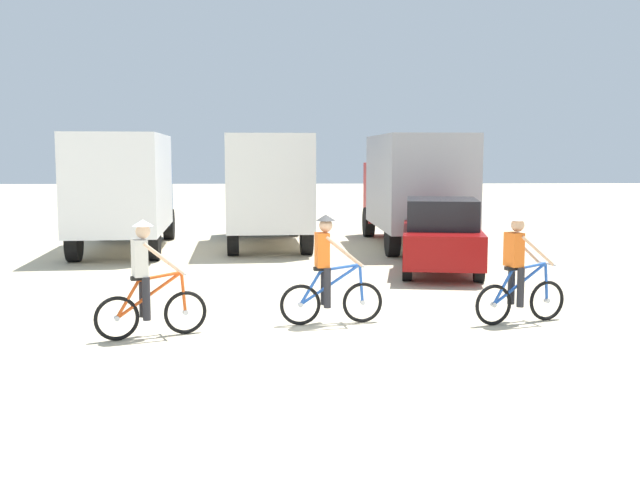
# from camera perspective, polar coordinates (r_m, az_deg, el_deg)

# --- Properties ---
(ground_plane) EXTENTS (120.00, 120.00, 0.00)m
(ground_plane) POSITION_cam_1_polar(r_m,az_deg,el_deg) (11.44, 0.55, -7.67)
(ground_plane) COLOR beige
(box_truck_avon_van) EXTENTS (2.90, 6.92, 3.35)m
(box_truck_avon_van) POSITION_cam_1_polar(r_m,az_deg,el_deg) (22.66, -14.53, 3.96)
(box_truck_avon_van) COLOR white
(box_truck_avon_van) RESTS_ON ground
(box_truck_white_box) EXTENTS (2.83, 6.90, 3.35)m
(box_truck_white_box) POSITION_cam_1_polar(r_m,az_deg,el_deg) (23.18, -4.04, 4.21)
(box_truck_white_box) COLOR white
(box_truck_white_box) RESTS_ON ground
(box_truck_grey_hauler) EXTENTS (2.59, 6.82, 3.35)m
(box_truck_grey_hauler) POSITION_cam_1_polar(r_m,az_deg,el_deg) (23.09, 7.11, 4.16)
(box_truck_grey_hauler) COLOR #9E9EA3
(box_truck_grey_hauler) RESTS_ON ground
(sedan_parked) EXTENTS (2.38, 4.42, 1.76)m
(sedan_parked) POSITION_cam_1_polar(r_m,az_deg,el_deg) (18.05, 9.12, 0.33)
(sedan_parked) COLOR maroon
(sedan_parked) RESTS_ON ground
(cyclist_orange_shirt) EXTENTS (1.62, 0.78, 1.82)m
(cyclist_orange_shirt) POSITION_cam_1_polar(r_m,az_deg,el_deg) (11.81, -12.92, -3.19)
(cyclist_orange_shirt) COLOR black
(cyclist_orange_shirt) RESTS_ON ground
(cyclist_cowboy_hat) EXTENTS (1.72, 0.54, 1.82)m
(cyclist_cowboy_hat) POSITION_cam_1_polar(r_m,az_deg,el_deg) (12.43, 0.62, -2.54)
(cyclist_cowboy_hat) COLOR black
(cyclist_cowboy_hat) RESTS_ON ground
(cyclist_near_camera) EXTENTS (1.66, 0.70, 1.82)m
(cyclist_near_camera) POSITION_cam_1_polar(r_m,az_deg,el_deg) (12.92, 14.73, -2.41)
(cyclist_near_camera) COLOR black
(cyclist_near_camera) RESTS_ON ground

